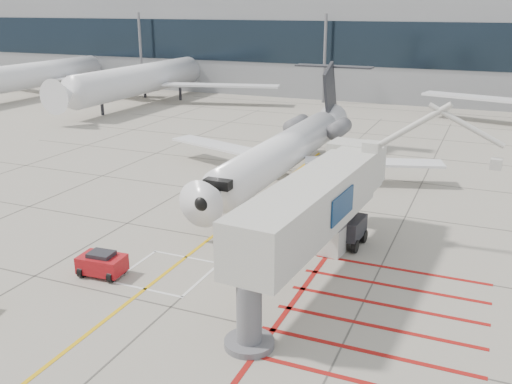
% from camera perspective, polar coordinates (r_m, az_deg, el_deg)
% --- Properties ---
extents(ground_plane, '(260.00, 260.00, 0.00)m').
position_cam_1_polar(ground_plane, '(29.84, -4.53, -7.90)').
color(ground_plane, gray).
rests_on(ground_plane, ground).
extents(regional_jet, '(24.24, 30.45, 7.93)m').
position_cam_1_polar(regional_jet, '(41.33, 1.65, 5.43)').
color(regional_jet, white).
rests_on(regional_jet, ground_plane).
extents(jet_bridge, '(9.66, 18.20, 7.05)m').
position_cam_1_polar(jet_bridge, '(27.14, 5.27, -2.54)').
color(jet_bridge, beige).
rests_on(jet_bridge, ground_plane).
extents(pushback_tug, '(2.37, 1.58, 1.33)m').
position_cam_1_polar(pushback_tug, '(30.11, -15.15, -6.87)').
color(pushback_tug, '#A61016').
rests_on(pushback_tug, ground_plane).
extents(baggage_cart, '(2.01, 1.39, 1.20)m').
position_cam_1_polar(baggage_cart, '(33.24, 8.82, -4.12)').
color(baggage_cart, slate).
rests_on(baggage_cart, ground_plane).
extents(ground_power_unit, '(2.26, 1.50, 1.68)m').
position_cam_1_polar(ground_power_unit, '(31.82, 6.88, -4.60)').
color(ground_power_unit, silver).
rests_on(ground_power_unit, ground_plane).
extents(cone_nose, '(0.41, 0.41, 0.57)m').
position_cam_1_polar(cone_nose, '(37.35, -4.91, -1.94)').
color(cone_nose, orange).
rests_on(cone_nose, ground_plane).
extents(cone_side, '(0.33, 0.33, 0.46)m').
position_cam_1_polar(cone_side, '(36.53, -1.97, -2.43)').
color(cone_side, '#F5580C').
rests_on(cone_side, ground_plane).
extents(terminal_building, '(180.00, 28.00, 14.00)m').
position_cam_1_polar(terminal_building, '(93.92, 21.92, 13.22)').
color(terminal_building, gray).
rests_on(terminal_building, ground_plane).
extents(terminal_glass_band, '(180.00, 0.10, 6.00)m').
position_cam_1_polar(terminal_glass_band, '(79.84, 21.64, 13.31)').
color(terminal_glass_band, black).
rests_on(terminal_glass_band, ground_plane).
extents(bg_aircraft_a, '(33.45, 37.16, 11.15)m').
position_cam_1_polar(bg_aircraft_a, '(94.86, -20.05, 12.59)').
color(bg_aircraft_a, silver).
rests_on(bg_aircraft_a, ground_plane).
extents(bg_aircraft_b, '(36.14, 40.16, 12.05)m').
position_cam_1_polar(bg_aircraft_b, '(83.35, -10.27, 13.05)').
color(bg_aircraft_b, silver).
rests_on(bg_aircraft_b, ground_plane).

